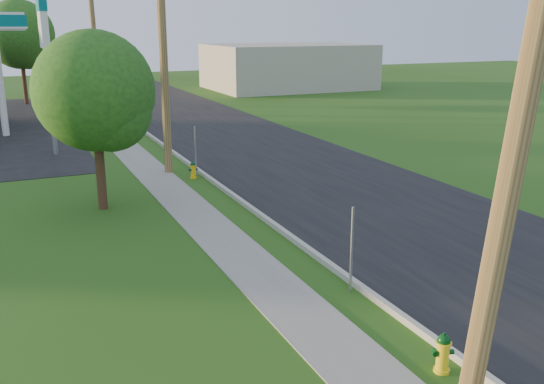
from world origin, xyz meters
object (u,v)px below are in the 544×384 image
object	(u,v)px
tree_lot	(21,37)
hydrant_mid	(193,170)
tree_verge	(98,96)
hydrant_near	(443,353)
utility_pole_near	(522,111)
utility_pole_far	(95,40)
hydrant_far	(136,126)
price_pylon	(44,33)
utility_pole_mid	(163,47)

from	to	relation	value
tree_lot	hydrant_mid	xyz separation A→B (m)	(4.78, -26.90, -4.54)
tree_verge	hydrant_near	world-z (taller)	tree_verge
utility_pole_near	tree_verge	xyz separation A→B (m)	(-3.14, 13.93, -1.13)
utility_pole_far	hydrant_near	bearing A→B (deg)	-88.98
utility_pole_near	tree_lot	world-z (taller)	utility_pole_near
utility_pole_near	tree_lot	bearing A→B (deg)	95.44
utility_pole_far	hydrant_far	xyz separation A→B (m)	(0.80, -7.89, -4.47)
tree_verge	hydrant_far	size ratio (longest dim) A/B	8.31
tree_verge	hydrant_far	xyz separation A→B (m)	(3.94, 14.19, -3.34)
utility_pole_far	price_pylon	world-z (taller)	utility_pole_far
tree_lot	hydrant_near	world-z (taller)	tree_lot
price_pylon	hydrant_far	xyz separation A→B (m)	(4.70, 4.61, -5.10)
utility_pole_far	tree_verge	size ratio (longest dim) A/B	1.67
tree_lot	hydrant_mid	distance (m)	27.70
utility_pole_near	hydrant_far	bearing A→B (deg)	88.37
utility_pole_near	hydrant_far	world-z (taller)	utility_pole_near
utility_pole_far	price_pylon	distance (m)	13.11
tree_lot	hydrant_mid	world-z (taller)	tree_lot
utility_pole_mid	tree_verge	xyz separation A→B (m)	(-3.14, -4.07, -1.28)
utility_pole_far	utility_pole_near	bearing A→B (deg)	-90.00
utility_pole_far	hydrant_mid	distance (m)	19.87
price_pylon	tree_lot	distance (m)	20.06
hydrant_mid	utility_pole_mid	bearing A→B (deg)	115.06
utility_pole_near	hydrant_mid	bearing A→B (deg)	87.83
utility_pole_mid	price_pylon	xyz separation A→B (m)	(-3.90, 5.50, 0.48)
hydrant_mid	price_pylon	bearing A→B (deg)	123.49
utility_pole_mid	tree_verge	size ratio (longest dim) A/B	1.72
hydrant_near	utility_pole_far	bearing A→B (deg)	91.02
tree_lot	utility_pole_far	bearing A→B (deg)	-61.23
hydrant_mid	hydrant_near	bearing A→B (deg)	-90.09
utility_pole_near	hydrant_near	size ratio (longest dim) A/B	12.62
price_pylon	hydrant_near	world-z (taller)	price_pylon
price_pylon	tree_verge	xyz separation A→B (m)	(0.76, -9.57, -1.76)
utility_pole_mid	tree_lot	world-z (taller)	utility_pole_mid
utility_pole_far	hydrant_near	distance (m)	34.56
tree_verge	hydrant_far	bearing A→B (deg)	74.50
utility_pole_mid	tree_verge	world-z (taller)	utility_pole_mid
price_pylon	hydrant_far	size ratio (longest dim) A/B	9.97
price_pylon	hydrant_near	size ratio (longest dim) A/B	9.12
utility_pole_near	hydrant_mid	world-z (taller)	utility_pole_near
price_pylon	tree_verge	world-z (taller)	price_pylon
hydrant_mid	hydrant_far	distance (m)	11.46
utility_pole_far	tree_lot	size ratio (longest dim) A/B	1.25
utility_pole_mid	tree_verge	distance (m)	5.30
utility_pole_mid	price_pylon	world-z (taller)	utility_pole_mid
hydrant_far	utility_pole_near	bearing A→B (deg)	-91.63
tree_lot	tree_verge	bearing A→B (deg)	-88.05
utility_pole_mid	utility_pole_far	xyz separation A→B (m)	(0.00, 18.00, -0.15)
tree_verge	hydrant_mid	size ratio (longest dim) A/B	8.19
hydrant_far	utility_pole_mid	bearing A→B (deg)	-94.51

